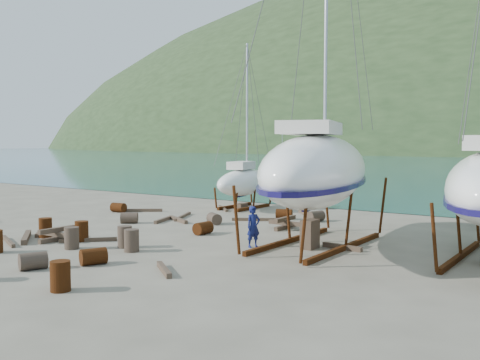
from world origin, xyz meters
The scene contains 35 objects.
ground centered at (0.00, 0.00, 0.00)m, with size 600.00×600.00×0.00m, color #655F50.
far_house_left centered at (-60.00, 190.00, 2.92)m, with size 6.60×5.60×5.60m.
moored_boat_left centered at (-30.00, 60.00, 0.39)m, with size 2.00×5.00×6.05m.
large_sailboat_near centered at (5.22, 3.11, 3.17)m, with size 7.15×13.05×19.73m.
small_sailboat_shore centered at (-4.47, 11.85, 1.76)m, with size 3.25×6.91×10.64m.
worker centered at (3.20, 1.42, 0.85)m, with size 0.62×0.40×1.69m, color navy.
drum_1 centered at (-0.75, -6.04, 0.29)m, with size 0.58×0.58×0.88m, color #2D2823.
drum_2 centered at (-9.70, 5.84, 0.29)m, with size 0.58×0.58×0.88m, color #542D0E.
drum_4 centered at (0.21, 9.02, 0.29)m, with size 0.58×0.58×0.88m, color #542D0E.
drum_5 centered at (-0.22, -2.06, 0.44)m, with size 0.58×0.58×0.88m, color #2D2823.
drum_6 centered at (-0.43, 2.64, 0.29)m, with size 0.58×0.58×0.88m, color #542D0E.
drum_7 centered at (2.24, -7.16, 0.44)m, with size 0.58×0.58×0.88m, color #542D0E.
drum_9 centered at (-1.90, 5.39, 0.29)m, with size 0.58×0.58×0.88m, color #2D2823.
drum_10 centered at (-5.74, -2.07, 0.44)m, with size 0.58×0.58×0.88m, color #542D0E.
drum_11 centered at (2.02, 9.32, 0.29)m, with size 0.58×0.58×0.88m, color #2D2823.
drum_12 centered at (0.35, -4.40, 0.29)m, with size 0.58×0.58×0.88m, color #542D0E.
drum_14 centered at (-3.62, -1.75, 0.44)m, with size 0.58×0.58×0.88m, color #542D0E.
drum_15 centered at (-5.79, 3.07, 0.29)m, with size 0.58×0.58×0.88m, color #2D2823.
drum_16 centered at (-2.60, -3.06, 0.44)m, with size 0.58×0.58×0.88m, color #2D2823.
drum_17 centered at (-1.06, -1.64, 0.44)m, with size 0.58×0.58×0.88m, color #2D2823.
timber_0 centered at (-5.26, 10.62, 0.07)m, with size 0.14×2.61×0.14m, color brown.
timber_1 centered at (6.36, 3.10, 0.10)m, with size 0.19×1.74×0.19m, color brown.
timber_2 centered at (-8.64, 6.84, 0.09)m, with size 0.19×2.43×0.19m, color brown.
timber_3 centered at (-5.86, -3.81, 0.07)m, with size 0.15×2.59×0.15m, color brown.
timber_4 centered at (-4.77, 4.52, 0.09)m, with size 0.17×1.93×0.17m, color brown.
timber_5 centered at (-3.30, -1.67, 0.08)m, with size 0.16×2.42×0.16m, color brown.
timber_6 centered at (0.18, 11.42, 0.10)m, with size 0.19×2.12×0.19m, color brown.
timber_7 centered at (3.11, -3.78, 0.09)m, with size 0.17×1.89×0.17m, color brown.
timber_8 centered at (-4.13, 5.07, 0.09)m, with size 0.19×2.30×0.19m, color brown.
timber_10 centered at (-0.78, 7.62, 0.08)m, with size 0.16×2.58×0.16m, color brown.
timber_12 centered at (-6.77, -1.58, 0.08)m, with size 0.17×2.24×0.17m, color brown.
timber_15 centered at (-4.89, 6.31, 0.07)m, with size 0.15×3.09×0.15m, color brown.
timber_16 centered at (-5.92, -2.93, 0.11)m, with size 0.23×2.79×0.23m, color brown.
timber_pile_fore centered at (-4.51, -2.35, 0.30)m, with size 1.80×1.80×0.60m.
timber_pile_aft centered at (1.93, 6.17, 0.30)m, with size 1.80×1.80×0.60m.
Camera 1 is at (15.14, -16.56, 4.27)m, focal length 40.00 mm.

